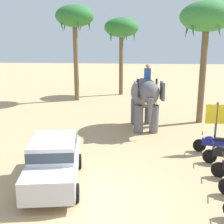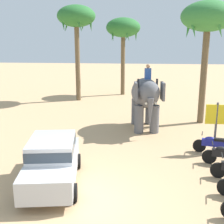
{
  "view_description": "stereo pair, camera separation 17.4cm",
  "coord_description": "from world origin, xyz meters",
  "px_view_note": "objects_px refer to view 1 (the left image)",
  "views": [
    {
      "loc": [
        1.65,
        -8.02,
        5.08
      ],
      "look_at": [
        0.33,
        6.09,
        1.6
      ],
      "focal_mm": 46.27,
      "sensor_mm": 36.0,
      "label": 1
    },
    {
      "loc": [
        1.83,
        -8.0,
        5.08
      ],
      "look_at": [
        0.33,
        6.09,
        1.6
      ],
      "focal_mm": 46.27,
      "sensor_mm": 36.0,
      "label": 2
    }
  ],
  "objects_px": {
    "car_sedan_foreground": "(54,160)",
    "palm_tree_near_hut": "(75,19)",
    "motorcycle_end_of_row": "(213,144)",
    "palm_tree_behind_elephant": "(121,29)",
    "signboard_yellow": "(217,117)",
    "palm_tree_left_of_road": "(207,20)",
    "elephant_with_mahout": "(145,96)"
  },
  "relations": [
    {
      "from": "elephant_with_mahout",
      "to": "signboard_yellow",
      "type": "xyz_separation_m",
      "value": [
        3.2,
        -3.39,
        -0.3
      ]
    },
    {
      "from": "motorcycle_end_of_row",
      "to": "car_sedan_foreground",
      "type": "bearing_deg",
      "value": -151.15
    },
    {
      "from": "car_sedan_foreground",
      "to": "palm_tree_left_of_road",
      "type": "relative_size",
      "value": 0.58
    },
    {
      "from": "car_sedan_foreground",
      "to": "palm_tree_left_of_road",
      "type": "height_order",
      "value": "palm_tree_left_of_road"
    },
    {
      "from": "signboard_yellow",
      "to": "elephant_with_mahout",
      "type": "bearing_deg",
      "value": 133.35
    },
    {
      "from": "car_sedan_foreground",
      "to": "palm_tree_near_hut",
      "type": "height_order",
      "value": "palm_tree_near_hut"
    },
    {
      "from": "motorcycle_end_of_row",
      "to": "palm_tree_behind_elephant",
      "type": "bearing_deg",
      "value": 109.38
    },
    {
      "from": "car_sedan_foreground",
      "to": "elephant_with_mahout",
      "type": "relative_size",
      "value": 1.09
    },
    {
      "from": "car_sedan_foreground",
      "to": "palm_tree_near_hut",
      "type": "distance_m",
      "value": 16.58
    },
    {
      "from": "car_sedan_foreground",
      "to": "palm_tree_behind_elephant",
      "type": "relative_size",
      "value": 0.6
    },
    {
      "from": "car_sedan_foreground",
      "to": "signboard_yellow",
      "type": "height_order",
      "value": "signboard_yellow"
    },
    {
      "from": "elephant_with_mahout",
      "to": "palm_tree_left_of_road",
      "type": "bearing_deg",
      "value": 27.44
    },
    {
      "from": "palm_tree_behind_elephant",
      "to": "palm_tree_near_hut",
      "type": "bearing_deg",
      "value": -139.23
    },
    {
      "from": "elephant_with_mahout",
      "to": "palm_tree_behind_elephant",
      "type": "xyz_separation_m",
      "value": [
        -2.12,
        11.37,
        4.16
      ]
    },
    {
      "from": "elephant_with_mahout",
      "to": "palm_tree_near_hut",
      "type": "distance_m",
      "value": 11.18
    },
    {
      "from": "palm_tree_left_of_road",
      "to": "signboard_yellow",
      "type": "distance_m",
      "value": 7.01
    },
    {
      "from": "palm_tree_left_of_road",
      "to": "signboard_yellow",
      "type": "height_order",
      "value": "palm_tree_left_of_road"
    },
    {
      "from": "car_sedan_foreground",
      "to": "signboard_yellow",
      "type": "bearing_deg",
      "value": 29.3
    },
    {
      "from": "motorcycle_end_of_row",
      "to": "signboard_yellow",
      "type": "relative_size",
      "value": 0.74
    },
    {
      "from": "motorcycle_end_of_row",
      "to": "signboard_yellow",
      "type": "height_order",
      "value": "signboard_yellow"
    },
    {
      "from": "car_sedan_foreground",
      "to": "palm_tree_behind_elephant",
      "type": "height_order",
      "value": "palm_tree_behind_elephant"
    },
    {
      "from": "palm_tree_near_hut",
      "to": "palm_tree_behind_elephant",
      "type": "bearing_deg",
      "value": 40.77
    },
    {
      "from": "elephant_with_mahout",
      "to": "palm_tree_behind_elephant",
      "type": "height_order",
      "value": "palm_tree_behind_elephant"
    },
    {
      "from": "elephant_with_mahout",
      "to": "motorcycle_end_of_row",
      "type": "xyz_separation_m",
      "value": [
        3.11,
        -3.51,
        -1.53
      ]
    },
    {
      "from": "palm_tree_left_of_road",
      "to": "elephant_with_mahout",
      "type": "bearing_deg",
      "value": -152.56
    },
    {
      "from": "palm_tree_near_hut",
      "to": "signboard_yellow",
      "type": "height_order",
      "value": "palm_tree_near_hut"
    },
    {
      "from": "palm_tree_behind_elephant",
      "to": "palm_tree_near_hut",
      "type": "relative_size",
      "value": 0.9
    },
    {
      "from": "elephant_with_mahout",
      "to": "signboard_yellow",
      "type": "height_order",
      "value": "elephant_with_mahout"
    },
    {
      "from": "car_sedan_foreground",
      "to": "palm_tree_near_hut",
      "type": "xyz_separation_m",
      "value": [
        -2.44,
        15.27,
        5.97
      ]
    },
    {
      "from": "palm_tree_near_hut",
      "to": "signboard_yellow",
      "type": "distance_m",
      "value": 15.58
    },
    {
      "from": "palm_tree_behind_elephant",
      "to": "signboard_yellow",
      "type": "bearing_deg",
      "value": -70.17
    },
    {
      "from": "car_sedan_foreground",
      "to": "palm_tree_behind_elephant",
      "type": "xyz_separation_m",
      "value": [
        1.26,
        18.46,
        5.23
      ]
    }
  ]
}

